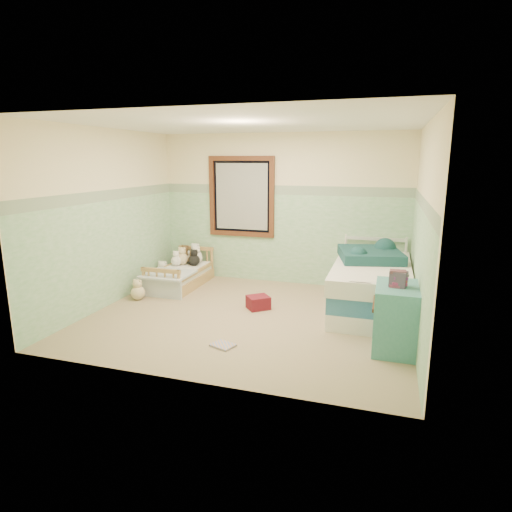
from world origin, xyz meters
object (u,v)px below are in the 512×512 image
(twin_bed_frame, at_px, (370,302))
(floor_book, at_px, (223,345))
(plush_floor_cream, at_px, (163,275))
(red_pillow, at_px, (258,302))
(plush_floor_tan, at_px, (138,293))
(dresser, at_px, (395,317))
(toddler_bed_frame, at_px, (181,281))

(twin_bed_frame, bearing_deg, floor_book, -131.33)
(plush_floor_cream, relative_size, red_pillow, 0.84)
(plush_floor_tan, xyz_separation_m, twin_bed_frame, (3.37, 0.57, 0.00))
(twin_bed_frame, bearing_deg, dresser, -75.57)
(plush_floor_tan, height_order, dresser, dresser)
(plush_floor_tan, xyz_separation_m, floor_book, (1.84, -1.17, -0.10))
(toddler_bed_frame, bearing_deg, red_pillow, -23.96)
(plush_floor_tan, xyz_separation_m, dresser, (3.68, -0.65, 0.26))
(dresser, bearing_deg, plush_floor_cream, 156.70)
(dresser, bearing_deg, plush_floor_tan, 170.02)
(toddler_bed_frame, bearing_deg, dresser, -23.78)
(floor_book, bearing_deg, red_pillow, 109.38)
(plush_floor_tan, relative_size, dresser, 0.29)
(twin_bed_frame, bearing_deg, red_pillow, -164.69)
(twin_bed_frame, height_order, floor_book, twin_bed_frame)
(red_pillow, relative_size, floor_book, 1.15)
(plush_floor_cream, bearing_deg, plush_floor_tan, -82.45)
(plush_floor_tan, bearing_deg, red_pillow, 4.72)
(plush_floor_cream, bearing_deg, floor_book, -47.74)
(plush_floor_cream, relative_size, plush_floor_tan, 1.15)
(toddler_bed_frame, height_order, plush_floor_cream, plush_floor_cream)
(twin_bed_frame, relative_size, red_pillow, 6.71)
(plush_floor_cream, relative_size, twin_bed_frame, 0.13)
(plush_floor_cream, height_order, twin_bed_frame, plush_floor_cream)
(toddler_bed_frame, bearing_deg, twin_bed_frame, -5.26)
(toddler_bed_frame, height_order, plush_floor_tan, plush_floor_tan)
(toddler_bed_frame, height_order, twin_bed_frame, twin_bed_frame)
(plush_floor_tan, height_order, red_pillow, plush_floor_tan)
(dresser, xyz_separation_m, red_pillow, (-1.83, 0.80, -0.27))
(plush_floor_tan, xyz_separation_m, red_pillow, (1.85, 0.15, -0.02))
(red_pillow, distance_m, floor_book, 1.33)
(plush_floor_cream, xyz_separation_m, floor_book, (1.97, -2.17, -0.11))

